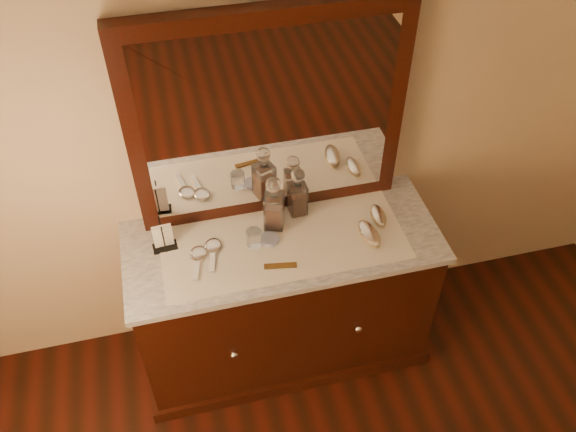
{
  "coord_description": "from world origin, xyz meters",
  "views": [
    {
      "loc": [
        -0.42,
        0.14,
        2.84
      ],
      "look_at": [
        0.0,
        1.85,
        1.1
      ],
      "focal_mm": 37.46,
      "sensor_mm": 36.0,
      "label": 1
    }
  ],
  "objects_px": {
    "mirror_frame": "(269,119)",
    "comb": "(280,266)",
    "napkin_rack": "(163,237)",
    "dresser_cabinet": "(283,299)",
    "brush_near": "(369,234)",
    "hand_mirror_outer": "(198,257)",
    "decanter_right": "(298,196)",
    "hand_mirror_inner": "(213,249)",
    "pin_dish": "(270,239)",
    "decanter_left": "(274,208)",
    "brush_far": "(378,216)"
  },
  "relations": [
    {
      "from": "brush_near",
      "to": "decanter_right",
      "type": "bearing_deg",
      "value": 138.31
    },
    {
      "from": "mirror_frame",
      "to": "comb",
      "type": "relative_size",
      "value": 8.38
    },
    {
      "from": "comb",
      "to": "napkin_rack",
      "type": "bearing_deg",
      "value": 163.04
    },
    {
      "from": "mirror_frame",
      "to": "decanter_left",
      "type": "height_order",
      "value": "mirror_frame"
    },
    {
      "from": "decanter_right",
      "to": "hand_mirror_inner",
      "type": "bearing_deg",
      "value": -160.88
    },
    {
      "from": "dresser_cabinet",
      "to": "mirror_frame",
      "type": "xyz_separation_m",
      "value": [
        0.0,
        0.25,
        0.94
      ]
    },
    {
      "from": "napkin_rack",
      "to": "decanter_right",
      "type": "xyz_separation_m",
      "value": [
        0.63,
        0.08,
        0.04
      ]
    },
    {
      "from": "dresser_cabinet",
      "to": "napkin_rack",
      "type": "bearing_deg",
      "value": 171.02
    },
    {
      "from": "pin_dish",
      "to": "brush_far",
      "type": "bearing_deg",
      "value": 1.22
    },
    {
      "from": "dresser_cabinet",
      "to": "comb",
      "type": "xyz_separation_m",
      "value": [
        -0.05,
        -0.15,
        0.45
      ]
    },
    {
      "from": "decanter_left",
      "to": "hand_mirror_outer",
      "type": "distance_m",
      "value": 0.4
    },
    {
      "from": "decanter_left",
      "to": "hand_mirror_inner",
      "type": "distance_m",
      "value": 0.33
    },
    {
      "from": "hand_mirror_inner",
      "to": "brush_near",
      "type": "bearing_deg",
      "value": -7.74
    },
    {
      "from": "dresser_cabinet",
      "to": "napkin_rack",
      "type": "xyz_separation_m",
      "value": [
        -0.52,
        0.08,
        0.5
      ]
    },
    {
      "from": "decanter_left",
      "to": "hand_mirror_inner",
      "type": "relative_size",
      "value": 1.4
    },
    {
      "from": "comb",
      "to": "decanter_right",
      "type": "xyz_separation_m",
      "value": [
        0.16,
        0.31,
        0.1
      ]
    },
    {
      "from": "brush_near",
      "to": "pin_dish",
      "type": "bearing_deg",
      "value": 168.12
    },
    {
      "from": "hand_mirror_outer",
      "to": "decanter_left",
      "type": "bearing_deg",
      "value": 17.66
    },
    {
      "from": "pin_dish",
      "to": "brush_near",
      "type": "bearing_deg",
      "value": -11.88
    },
    {
      "from": "pin_dish",
      "to": "hand_mirror_outer",
      "type": "xyz_separation_m",
      "value": [
        -0.33,
        -0.03,
        0.0
      ]
    },
    {
      "from": "dresser_cabinet",
      "to": "decanter_left",
      "type": "xyz_separation_m",
      "value": [
        -0.02,
        0.1,
        0.55
      ]
    },
    {
      "from": "mirror_frame",
      "to": "comb",
      "type": "height_order",
      "value": "mirror_frame"
    },
    {
      "from": "mirror_frame",
      "to": "brush_far",
      "type": "relative_size",
      "value": 8.31
    },
    {
      "from": "mirror_frame",
      "to": "napkin_rack",
      "type": "height_order",
      "value": "mirror_frame"
    },
    {
      "from": "brush_far",
      "to": "hand_mirror_outer",
      "type": "xyz_separation_m",
      "value": [
        -0.85,
        -0.04,
        -0.01
      ]
    },
    {
      "from": "pin_dish",
      "to": "decanter_left",
      "type": "relative_size",
      "value": 0.3
    },
    {
      "from": "napkin_rack",
      "to": "brush_near",
      "type": "height_order",
      "value": "napkin_rack"
    },
    {
      "from": "decanter_right",
      "to": "hand_mirror_outer",
      "type": "xyz_separation_m",
      "value": [
        -0.5,
        -0.18,
        -0.09
      ]
    },
    {
      "from": "hand_mirror_outer",
      "to": "decanter_right",
      "type": "bearing_deg",
      "value": 19.86
    },
    {
      "from": "dresser_cabinet",
      "to": "decanter_right",
      "type": "height_order",
      "value": "decanter_right"
    },
    {
      "from": "pin_dish",
      "to": "brush_near",
      "type": "xyz_separation_m",
      "value": [
        0.44,
        -0.09,
        0.02
      ]
    },
    {
      "from": "comb",
      "to": "decanter_left",
      "type": "relative_size",
      "value": 0.5
    },
    {
      "from": "pin_dish",
      "to": "decanter_right",
      "type": "bearing_deg",
      "value": 41.87
    },
    {
      "from": "mirror_frame",
      "to": "hand_mirror_inner",
      "type": "xyz_separation_m",
      "value": [
        -0.32,
        -0.23,
        -0.49
      ]
    },
    {
      "from": "pin_dish",
      "to": "comb",
      "type": "bearing_deg",
      "value": -86.14
    },
    {
      "from": "pin_dish",
      "to": "hand_mirror_inner",
      "type": "distance_m",
      "value": 0.26
    },
    {
      "from": "brush_near",
      "to": "hand_mirror_inner",
      "type": "relative_size",
      "value": 0.86
    },
    {
      "from": "dresser_cabinet",
      "to": "mirror_frame",
      "type": "height_order",
      "value": "mirror_frame"
    },
    {
      "from": "mirror_frame",
      "to": "hand_mirror_outer",
      "type": "distance_m",
      "value": 0.68
    },
    {
      "from": "dresser_cabinet",
      "to": "comb",
      "type": "height_order",
      "value": "comb"
    },
    {
      "from": "decanter_left",
      "to": "decanter_right",
      "type": "bearing_deg",
      "value": 26.02
    },
    {
      "from": "brush_near",
      "to": "hand_mirror_inner",
      "type": "distance_m",
      "value": 0.71
    },
    {
      "from": "mirror_frame",
      "to": "brush_near",
      "type": "distance_m",
      "value": 0.69
    },
    {
      "from": "napkin_rack",
      "to": "decanter_left",
      "type": "relative_size",
      "value": 0.57
    },
    {
      "from": "dresser_cabinet",
      "to": "hand_mirror_inner",
      "type": "bearing_deg",
      "value": 177.8
    },
    {
      "from": "decanter_left",
      "to": "brush_near",
      "type": "xyz_separation_m",
      "value": [
        0.4,
        -0.18,
        -0.09
      ]
    },
    {
      "from": "dresser_cabinet",
      "to": "brush_near",
      "type": "relative_size",
      "value": 7.92
    },
    {
      "from": "brush_near",
      "to": "decanter_left",
      "type": "bearing_deg",
      "value": 155.52
    },
    {
      "from": "brush_near",
      "to": "hand_mirror_outer",
      "type": "xyz_separation_m",
      "value": [
        -0.77,
        0.06,
        -0.01
      ]
    },
    {
      "from": "comb",
      "to": "hand_mirror_outer",
      "type": "distance_m",
      "value": 0.37
    }
  ]
}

